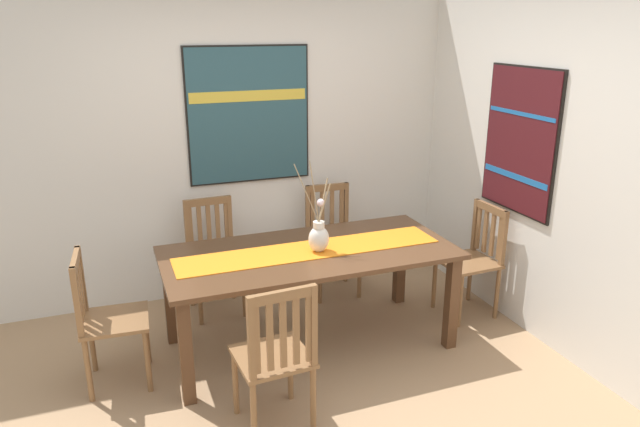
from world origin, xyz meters
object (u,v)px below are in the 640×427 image
centerpiece_vase (319,236)px  chair_3 (214,253)px  chair_2 (331,238)px  chair_0 (473,258)px  chair_1 (276,355)px  painting_on_side_wall (521,141)px  dining_table (309,263)px  painting_on_back_wall (249,115)px  chair_4 (105,317)px

centerpiece_vase → chair_3: (-0.60, 0.88, -0.38)m
chair_2 → chair_3: (-1.05, 0.00, 0.00)m
chair_0 → chair_1: 2.12m
chair_3 → painting_on_side_wall: painting_on_side_wall is taller
chair_0 → painting_on_side_wall: painting_on_side_wall is taller
dining_table → painting_on_back_wall: painting_on_back_wall is taller
chair_0 → painting_on_back_wall: 2.20m
dining_table → centerpiece_vase: centerpiece_vase is taller
chair_2 → chair_4: bearing=-156.6°
dining_table → chair_2: 0.99m
chair_0 → painting_on_back_wall: bearing=143.9°
chair_2 → painting_on_side_wall: painting_on_side_wall is taller
chair_0 → chair_4: chair_4 is taller
chair_0 → painting_on_back_wall: (-1.55, 1.13, 1.08)m
chair_2 → painting_on_back_wall: painting_on_back_wall is taller
centerpiece_vase → painting_on_back_wall: (-0.18, 1.20, 0.69)m
centerpiece_vase → dining_table: bearing=141.1°
chair_2 → chair_4: (-1.91, -0.83, -0.01)m
dining_table → chair_3: (-0.54, 0.83, -0.16)m
dining_table → painting_on_back_wall: 1.47m
chair_1 → chair_2: (1.01, 1.68, -0.01)m
chair_0 → chair_1: chair_1 is taller
chair_1 → chair_2: size_ratio=1.01×
dining_table → painting_on_side_wall: 1.84m
chair_3 → painting_on_side_wall: size_ratio=0.85×
dining_table → painting_on_side_wall: bearing=-4.3°
centerpiece_vase → painting_on_side_wall: size_ratio=0.60×
centerpiece_vase → chair_2: (0.45, 0.88, -0.38)m
dining_table → chair_4: bearing=179.8°
chair_1 → chair_4: (-0.90, 0.85, -0.02)m
chair_3 → chair_4: size_ratio=1.01×
dining_table → chair_4: chair_4 is taller
dining_table → chair_4: size_ratio=2.24×
painting_on_back_wall → painting_on_side_wall: bearing=-35.7°
chair_3 → centerpiece_vase: bearing=-55.8°
centerpiece_vase → chair_0: size_ratio=0.72×
centerpiece_vase → chair_0: 1.43m
dining_table → chair_1: chair_1 is taller
chair_4 → painting_on_side_wall: (3.06, -0.13, 0.97)m
chair_1 → chair_4: chair_1 is taller
chair_0 → painting_on_back_wall: size_ratio=0.80×
chair_4 → dining_table: bearing=-0.2°
dining_table → chair_0: chair_0 is taller
centerpiece_vase → chair_0: centerpiece_vase is taller
centerpiece_vase → painting_on_back_wall: painting_on_back_wall is taller
chair_1 → painting_on_side_wall: painting_on_side_wall is taller
centerpiece_vase → chair_1: (-0.56, -0.80, -0.37)m
centerpiece_vase → painting_on_side_wall: painting_on_side_wall is taller
dining_table → chair_4: 1.42m
chair_3 → painting_on_side_wall: 2.58m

